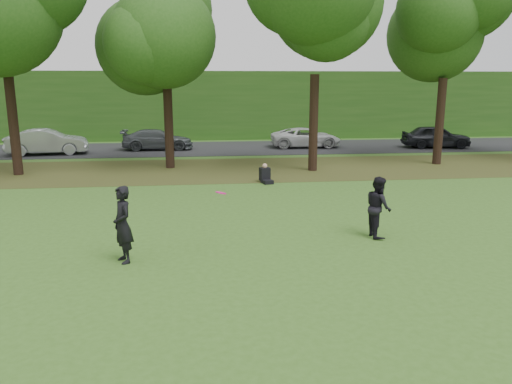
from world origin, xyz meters
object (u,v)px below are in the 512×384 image
at_px(player_left, 123,225).
at_px(frisbee, 221,193).
at_px(player_right, 378,207).
at_px(seated_person, 265,176).

bearing_deg(player_left, frisbee, 67.73).
xyz_separation_m(player_right, seated_person, (-2.14, 7.94, -0.56)).
distance_m(player_left, player_right, 6.97).
height_order(player_right, seated_person, player_right).
xyz_separation_m(player_right, frisbee, (-4.46, -1.04, 0.76)).
bearing_deg(seated_person, player_left, -131.19).
xyz_separation_m(player_left, player_right, (6.85, 1.26, -0.08)).
bearing_deg(player_left, seated_person, 125.38).
distance_m(frisbee, seated_person, 9.37).
relative_size(player_right, frisbee, 4.85).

